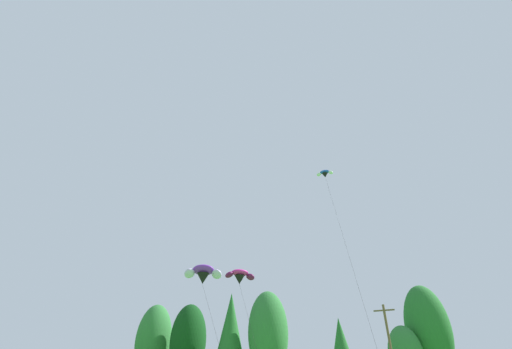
# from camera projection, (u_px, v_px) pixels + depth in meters

# --- Properties ---
(treeline_tree_a) EXTENTS (5.53, 5.53, 13.83)m
(treeline_tree_a) POSITION_uv_depth(u_px,v_px,m) (153.00, 341.00, 55.68)
(treeline_tree_a) COLOR #472D19
(treeline_tree_a) RESTS_ON ground_plane
(treeline_tree_b) EXTENTS (5.39, 5.39, 13.31)m
(treeline_tree_b) POSITION_uv_depth(u_px,v_px,m) (188.00, 341.00, 53.02)
(treeline_tree_b) COLOR #472D19
(treeline_tree_b) RESTS_ON ground_plane
(treeline_tree_c) EXTENTS (4.82, 4.82, 14.64)m
(treeline_tree_c) POSITION_uv_depth(u_px,v_px,m) (230.00, 331.00, 52.10)
(treeline_tree_c) COLOR #472D19
(treeline_tree_c) RESTS_ON ground_plane
(treeline_tree_d) EXTENTS (5.68, 5.68, 14.39)m
(treeline_tree_d) POSITION_uv_depth(u_px,v_px,m) (268.00, 333.00, 49.98)
(treeline_tree_d) COLOR #472D19
(treeline_tree_d) RESTS_ON ground_plane
(treeline_tree_e) EXTENTS (3.95, 3.95, 10.68)m
(treeline_tree_e) POSITION_uv_depth(u_px,v_px,m) (342.00, 348.00, 48.83)
(treeline_tree_e) COLOR #472D19
(treeline_tree_e) RESTS_ON ground_plane
(treeline_tree_g) EXTENTS (5.63, 5.63, 14.17)m
(treeline_tree_g) POSITION_uv_depth(u_px,v_px,m) (428.00, 329.00, 46.16)
(treeline_tree_g) COLOR #472D19
(treeline_tree_g) RESTS_ON ground_plane
(parafoil_kite_high_magenta) EXTENTS (9.28, 13.40, 12.22)m
(parafoil_kite_high_magenta) POSITION_uv_depth(u_px,v_px,m) (240.00, 276.00, 39.21)
(parafoil_kite_high_magenta) COLOR #D12893
(parafoil_kite_mid_purple) EXTENTS (10.73, 12.99, 10.52)m
(parafoil_kite_mid_purple) POSITION_uv_depth(u_px,v_px,m) (203.00, 274.00, 33.39)
(parafoil_kite_mid_purple) COLOR purple
(parafoil_kite_far_blue_white) EXTENTS (5.82, 16.76, 24.52)m
(parafoil_kite_far_blue_white) POSITION_uv_depth(u_px,v_px,m) (325.00, 174.00, 45.46)
(parafoil_kite_far_blue_white) COLOR blue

